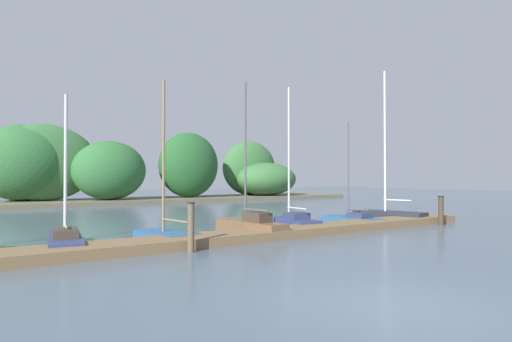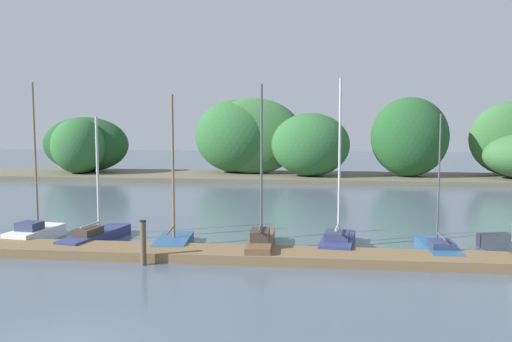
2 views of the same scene
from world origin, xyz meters
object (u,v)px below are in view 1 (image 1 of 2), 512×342
Objects in this scene: sailboat_6 at (291,220)px; sailboat_8 at (387,214)px; sailboat_4 at (164,233)px; sailboat_7 at (351,219)px; sailboat_3 at (65,238)px; mooring_piling_1 at (191,227)px; mooring_piling_2 at (441,210)px; sailboat_5 at (248,225)px.

sailboat_8 is (6.59, -0.50, 0.04)m from sailboat_6.
sailboat_4 is 1.15× the size of sailboat_7.
sailboat_4 is 10.46m from sailboat_7.
sailboat_3 is 3.29× the size of mooring_piling_1.
sailboat_8 reaches higher than sailboat_3.
sailboat_4 reaches higher than sailboat_7.
sailboat_4 is 14.10m from mooring_piling_2.
sailboat_5 is at bearing 92.53° from sailboat_7.
mooring_piling_1 is (-3.94, -2.49, 0.40)m from sailboat_5.
sailboat_6 reaches higher than sailboat_4.
sailboat_3 is 7.11m from sailboat_5.
mooring_piling_2 is at bearing -0.56° from mooring_piling_1.
sailboat_3 reaches higher than mooring_piling_1.
sailboat_8 reaches higher than mooring_piling_2.
mooring_piling_2 is (10.15, -2.63, 0.34)m from sailboat_5.
sailboat_3 is 4.51m from mooring_piling_1.
mooring_piling_2 is at bearing -108.21° from sailboat_4.
mooring_piling_1 is (-10.78, -2.92, 0.56)m from sailboat_7.
sailboat_4 is 0.91× the size of sailboat_6.
sailboat_8 is 13.85m from mooring_piling_1.
sailboat_5 reaches higher than mooring_piling_2.
sailboat_3 is at bearing 134.18° from mooring_piling_1.
sailboat_5 is 4.68m from mooring_piling_1.
mooring_piling_1 is at bearing 167.57° from sailboat_4.
sailboat_8 is (13.25, -0.05, 0.09)m from sailboat_4.
sailboat_5 is at bearing 80.59° from sailboat_8.
sailboat_5 is 0.96× the size of sailboat_6.
sailboat_6 is at bearing 25.25° from mooring_piling_1.
sailboat_3 is at bearing 77.59° from sailboat_4.
sailboat_8 reaches higher than sailboat_6.
sailboat_3 is 0.78× the size of sailboat_6.
sailboat_5 reaches higher than sailboat_4.
sailboat_7 is 11.18m from mooring_piling_1.
sailboat_3 is 3.56× the size of mooring_piling_2.
sailboat_4 is 3.83× the size of mooring_piling_1.
sailboat_5 is 9.63m from sailboat_8.
sailboat_4 is 2.89m from mooring_piling_1.
sailboat_5 is at bearing -101.43° from sailboat_4.
sailboat_5 is 3.13m from sailboat_6.
sailboat_5 is (3.63, -0.34, 0.09)m from sailboat_4.
sailboat_5 is (7.07, -0.73, 0.07)m from sailboat_3.
sailboat_8 reaches higher than mooring_piling_1.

